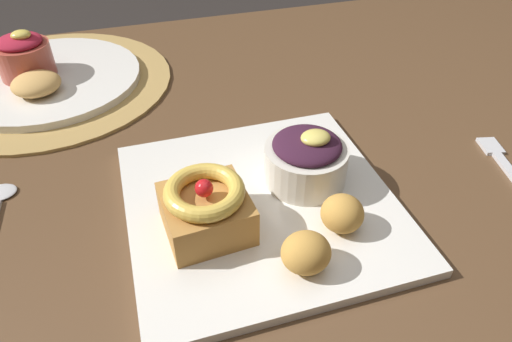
% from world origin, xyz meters
% --- Properties ---
extents(dining_table, '(1.55, 1.05, 0.73)m').
position_xyz_m(dining_table, '(0.00, 0.00, 0.65)').
color(dining_table, brown).
rests_on(dining_table, ground_plane).
extents(woven_placemat, '(0.40, 0.40, 0.00)m').
position_xyz_m(woven_placemat, '(-0.28, 0.31, 0.73)').
color(woven_placemat, '#AD894C').
rests_on(woven_placemat, dining_table).
extents(front_plate, '(0.30, 0.30, 0.01)m').
position_xyz_m(front_plate, '(-0.03, -0.08, 0.74)').
color(front_plate, white).
rests_on(front_plate, dining_table).
extents(cake_slice, '(0.09, 0.09, 0.07)m').
position_xyz_m(cake_slice, '(-0.10, -0.10, 0.77)').
color(cake_slice, '#B77F3D').
rests_on(cake_slice, front_plate).
extents(berry_ramekin, '(0.10, 0.10, 0.07)m').
position_xyz_m(berry_ramekin, '(0.03, -0.05, 0.77)').
color(berry_ramekin, silver).
rests_on(berry_ramekin, front_plate).
extents(fritter_front, '(0.05, 0.05, 0.04)m').
position_xyz_m(fritter_front, '(-0.02, -0.18, 0.76)').
color(fritter_front, gold).
rests_on(fritter_front, front_plate).
extents(fritter_middle, '(0.05, 0.05, 0.04)m').
position_xyz_m(fritter_middle, '(0.04, -0.14, 0.76)').
color(fritter_middle, gold).
rests_on(fritter_middle, front_plate).
extents(back_plate, '(0.30, 0.30, 0.01)m').
position_xyz_m(back_plate, '(-0.28, 0.31, 0.74)').
color(back_plate, white).
rests_on(back_plate, woven_placemat).
extents(back_ramekin, '(0.09, 0.09, 0.08)m').
position_xyz_m(back_ramekin, '(-0.30, 0.32, 0.78)').
color(back_ramekin, '#B24C3D').
rests_on(back_ramekin, back_plate).
extents(back_pastry, '(0.07, 0.07, 0.03)m').
position_xyz_m(back_pastry, '(-0.29, 0.25, 0.76)').
color(back_pastry, tan).
rests_on(back_pastry, back_plate).
extents(fork, '(0.05, 0.13, 0.00)m').
position_xyz_m(fork, '(0.30, -0.09, 0.73)').
color(fork, silver).
rests_on(fork, dining_table).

